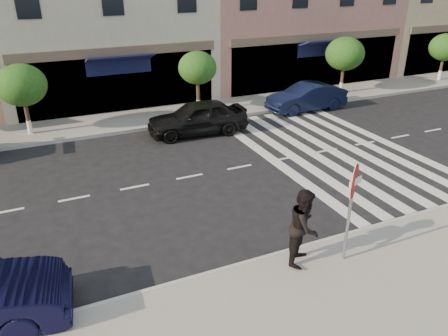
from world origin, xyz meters
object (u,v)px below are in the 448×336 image
stop_sign (353,191)px  car_far_right (306,97)px  walker (304,227)px  car_far_mid (197,118)px

stop_sign → car_far_right: bearing=41.8°
walker → car_far_mid: bearing=40.6°
stop_sign → walker: bearing=140.3°
stop_sign → walker: stop_sign is taller
car_far_mid → stop_sign: bearing=3.0°
walker → car_far_right: 13.47m
stop_sign → car_far_right: size_ratio=0.62×
stop_sign → car_far_right: (6.63, 11.49, -1.37)m
walker → car_far_mid: walker is taller
walker → car_far_right: size_ratio=0.46×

